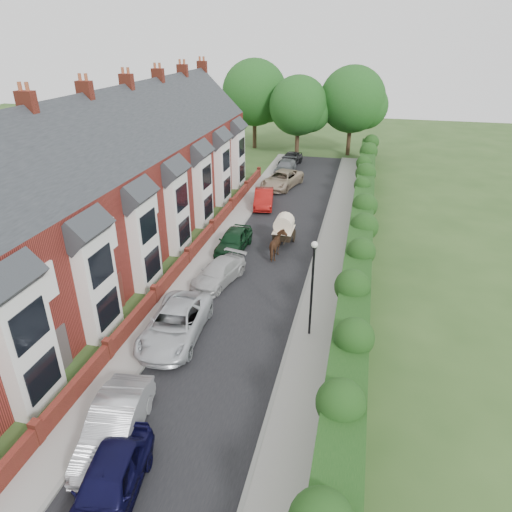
{
  "coord_description": "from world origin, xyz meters",
  "views": [
    {
      "loc": [
        5.24,
        -14.78,
        13.67
      ],
      "look_at": [
        -0.24,
        7.75,
        2.2
      ],
      "focal_mm": 32.0,
      "sensor_mm": 36.0,
      "label": 1
    }
  ],
  "objects": [
    {
      "name": "car_beige",
      "position": [
        -2.43,
        27.4,
        0.78
      ],
      "size": [
        3.87,
        6.09,
        1.56
      ],
      "primitive_type": "imported",
      "rotation": [
        0.0,
        0.0,
        -0.24
      ],
      "color": "tan",
      "rests_on": "ground"
    },
    {
      "name": "car_silver_b",
      "position": [
        -3.0,
        2.29,
        0.78
      ],
      "size": [
        2.92,
        5.74,
        1.56
      ],
      "primitive_type": "imported",
      "rotation": [
        0.0,
        0.0,
        0.06
      ],
      "color": "silver",
      "rests_on": "ground"
    },
    {
      "name": "car_white",
      "position": [
        -2.63,
        8.08,
        0.65
      ],
      "size": [
        2.83,
        4.78,
        1.3
      ],
      "primitive_type": "imported",
      "rotation": [
        0.0,
        0.0,
        -0.24
      ],
      "color": "#B9B9B9",
      "rests_on": "ground"
    },
    {
      "name": "terrace_row",
      "position": [
        -10.87,
        9.98,
        4.47
      ],
      "size": [
        9.05,
        40.5,
        11.5
      ],
      "color": "maroon",
      "rests_on": "ground"
    },
    {
      "name": "tree_far_back",
      "position": [
        -8.59,
        43.08,
        6.62
      ],
      "size": [
        8.4,
        8.0,
        10.82
      ],
      "color": "#332316",
      "rests_on": "ground"
    },
    {
      "name": "car_green",
      "position": [
        -3.0,
        12.6,
        0.75
      ],
      "size": [
        1.89,
        4.45,
        1.5
      ],
      "primitive_type": "imported",
      "rotation": [
        0.0,
        0.0,
        -0.03
      ],
      "color": "black",
      "rests_on": "ground"
    },
    {
      "name": "car_grey",
      "position": [
        -3.0,
        32.44,
        0.65
      ],
      "size": [
        1.98,
        4.57,
        1.31
      ],
      "primitive_type": "imported",
      "rotation": [
        0.0,
        0.0,
        -0.03
      ],
      "color": "slate",
      "rests_on": "ground"
    },
    {
      "name": "ground",
      "position": [
        0.0,
        0.0,
        0.0
      ],
      "size": [
        140.0,
        140.0,
        0.0
      ],
      "primitive_type": "plane",
      "color": "#2D4C1E",
      "rests_on": "ground"
    },
    {
      "name": "lamppost",
      "position": [
        3.4,
        4.0,
        3.3
      ],
      "size": [
        0.32,
        0.32,
        5.16
      ],
      "color": "black",
      "rests_on": "ground"
    },
    {
      "name": "garden_wall_row",
      "position": [
        -5.35,
        10.0,
        0.46
      ],
      "size": [
        0.35,
        40.35,
        1.1
      ],
      "color": "maroon",
      "rests_on": "ground"
    },
    {
      "name": "car_silver_a",
      "position": [
        -2.64,
        -4.18,
        0.79
      ],
      "size": [
        2.43,
        5.0,
        1.58
      ],
      "primitive_type": "imported",
      "rotation": [
        0.0,
        0.0,
        0.16
      ],
      "color": "#9F9FA3",
      "rests_on": "ground"
    },
    {
      "name": "pavement_hedge_side",
      "position": [
        3.6,
        11.0,
        0.06
      ],
      "size": [
        2.2,
        58.0,
        0.12
      ],
      "primitive_type": "cube",
      "color": "#9A9692",
      "rests_on": "ground"
    },
    {
      "name": "tree_far_right",
      "position": [
        3.39,
        42.08,
        6.31
      ],
      "size": [
        7.98,
        7.6,
        10.31
      ],
      "color": "#332316",
      "rests_on": "ground"
    },
    {
      "name": "kerb_hedge_side",
      "position": [
        2.55,
        11.0,
        0.07
      ],
      "size": [
        0.18,
        58.0,
        0.13
      ],
      "primitive_type": "cube",
      "color": "gray",
      "rests_on": "ground"
    },
    {
      "name": "road",
      "position": [
        -0.5,
        11.0,
        0.01
      ],
      "size": [
        6.0,
        58.0,
        0.02
      ],
      "primitive_type": "cube",
      "color": "black",
      "rests_on": "ground"
    },
    {
      "name": "car_black",
      "position": [
        -3.0,
        35.54,
        0.74
      ],
      "size": [
        2.49,
        4.59,
        1.48
      ],
      "primitive_type": "imported",
      "rotation": [
        0.0,
        0.0,
        -0.18
      ],
      "color": "black",
      "rests_on": "ground"
    },
    {
      "name": "pavement_house_side",
      "position": [
        -4.35,
        11.0,
        0.06
      ],
      "size": [
        1.7,
        58.0,
        0.12
      ],
      "primitive_type": "cube",
      "color": "#9A9692",
      "rests_on": "ground"
    },
    {
      "name": "car_navy",
      "position": [
        -1.6,
        -6.42,
        0.79
      ],
      "size": [
        2.57,
        4.9,
        1.59
      ],
      "primitive_type": "imported",
      "rotation": [
        0.0,
        0.0,
        0.15
      ],
      "color": "black",
      "rests_on": "ground"
    },
    {
      "name": "hedge",
      "position": [
        5.4,
        11.0,
        1.6
      ],
      "size": [
        2.1,
        58.0,
        2.85
      ],
      "color": "#113611",
      "rests_on": "ground"
    },
    {
      "name": "kerb_house_side",
      "position": [
        -3.55,
        11.0,
        0.07
      ],
      "size": [
        0.18,
        58.0,
        0.13
      ],
      "primitive_type": "cube",
      "color": "gray",
      "rests_on": "ground"
    },
    {
      "name": "tree_far_left",
      "position": [
        -2.65,
        40.08,
        5.71
      ],
      "size": [
        7.14,
        6.8,
        9.29
      ],
      "color": "#332316",
      "rests_on": "ground"
    },
    {
      "name": "horse",
      "position": [
        0.15,
        12.21,
        0.88
      ],
      "size": [
        0.96,
        2.08,
        1.75
      ],
      "primitive_type": "imported",
      "rotation": [
        0.0,
        0.0,
        3.13
      ],
      "color": "#4C2E1C",
      "rests_on": "ground"
    },
    {
      "name": "car_red",
      "position": [
        -2.95,
        21.73,
        0.73
      ],
      "size": [
        2.3,
        4.66,
        1.47
      ],
      "primitive_type": "imported",
      "rotation": [
        0.0,
        0.0,
        0.17
      ],
      "color": "maroon",
      "rests_on": "ground"
    },
    {
      "name": "horse_cart",
      "position": [
        0.15,
        14.44,
        1.28
      ],
      "size": [
        1.4,
        3.1,
        2.23
      ],
      "color": "black",
      "rests_on": "ground"
    }
  ]
}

